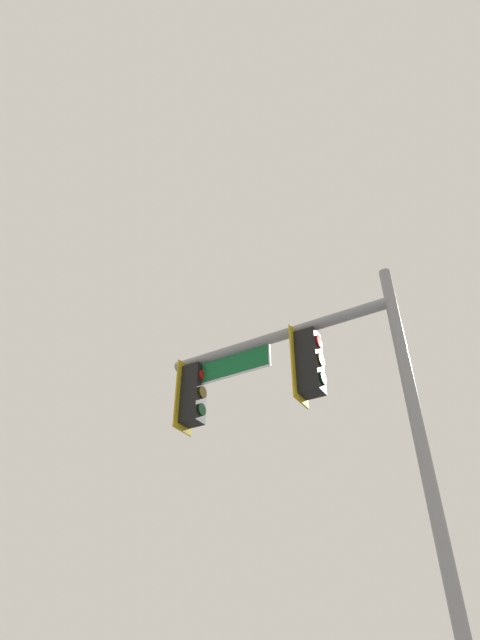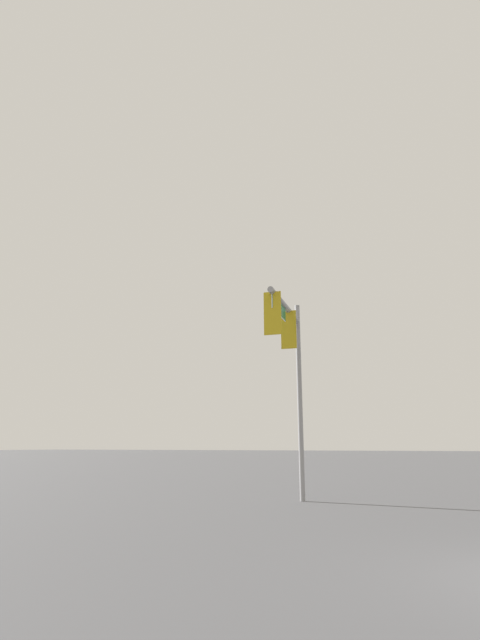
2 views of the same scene
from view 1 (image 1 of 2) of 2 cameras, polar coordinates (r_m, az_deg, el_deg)
The scene contains 1 object.
signal_pole_near at distance 7.87m, azimuth 6.38°, elevation -8.61°, with size 4.15×0.78×6.87m.
Camera 1 is at (-10.54, -0.78, 1.65)m, focal length 28.00 mm.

